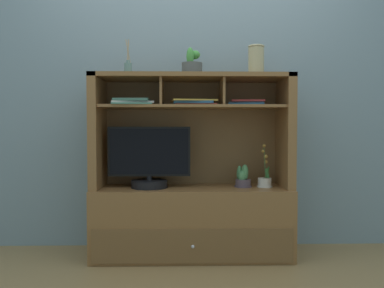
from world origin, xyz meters
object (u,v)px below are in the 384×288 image
at_px(ceramic_vase, 256,60).
at_px(magazine_stack_left, 194,103).
at_px(magazine_stack_right, 246,103).
at_px(media_console, 192,199).
at_px(potted_succulent, 192,66).
at_px(potted_orchid, 265,180).
at_px(tv_monitor, 149,163).
at_px(potted_fern, 243,178).
at_px(magazine_stack_centre, 133,102).
at_px(diffuser_bottle, 128,68).

bearing_deg(ceramic_vase, magazine_stack_left, -177.97).
distance_m(magazine_stack_right, ceramic_vase, 0.31).
relative_size(media_console, potted_succulent, 7.33).
bearing_deg(media_console, potted_succulent, -92.59).
bearing_deg(magazine_stack_right, magazine_stack_left, -171.06).
xyz_separation_m(magazine_stack_left, potted_succulent, (-0.01, 0.03, 0.27)).
xyz_separation_m(potted_orchid, potted_succulent, (-0.53, 0.01, 0.83)).
distance_m(tv_monitor, potted_orchid, 0.84).
bearing_deg(ceramic_vase, potted_orchid, 1.15).
bearing_deg(potted_fern, magazine_stack_left, -175.90).
relative_size(potted_fern, magazine_stack_left, 0.49).
distance_m(media_console, magazine_stack_centre, 0.82).
relative_size(tv_monitor, diffuser_bottle, 2.30).
bearing_deg(magazine_stack_left, potted_orchid, 1.91).
bearing_deg(ceramic_vase, magazine_stack_right, 144.45).
height_order(magazine_stack_right, potted_succulent, potted_succulent).
relative_size(diffuser_bottle, potted_succulent, 1.33).
xyz_separation_m(potted_orchid, diffuser_bottle, (-0.99, 0.03, 0.80)).
bearing_deg(magazine_stack_left, ceramic_vase, 2.03).
xyz_separation_m(potted_orchid, magazine_stack_right, (-0.13, 0.04, 0.56)).
distance_m(magazine_stack_left, magazine_stack_centre, 0.43).
relative_size(tv_monitor, magazine_stack_right, 2.09).
height_order(magazine_stack_left, potted_succulent, potted_succulent).
relative_size(tv_monitor, magazine_stack_left, 1.75).
distance_m(magazine_stack_left, diffuser_bottle, 0.53).
relative_size(potted_fern, potted_succulent, 0.85).
xyz_separation_m(magazine_stack_left, magazine_stack_centre, (-0.43, -0.03, 0.00)).
distance_m(diffuser_bottle, potted_succulent, 0.46).
bearing_deg(diffuser_bottle, magazine_stack_right, 1.20).
distance_m(media_console, potted_succulent, 0.97).
bearing_deg(potted_orchid, magazine_stack_left, -178.09).
bearing_deg(potted_fern, ceramic_vase, -6.12).
distance_m(magazine_stack_centre, diffuser_bottle, 0.26).
distance_m(potted_fern, magazine_stack_left, 0.65).
height_order(potted_fern, ceramic_vase, ceramic_vase).
relative_size(magazine_stack_right, diffuser_bottle, 1.10).
height_order(magazine_stack_left, magazine_stack_right, magazine_stack_right).
relative_size(potted_succulent, ceramic_vase, 0.91).
bearing_deg(potted_fern, media_console, 178.09).
height_order(media_console, magazine_stack_left, media_console).
distance_m(media_console, magazine_stack_right, 0.80).
relative_size(magazine_stack_left, magazine_stack_centre, 1.09).
bearing_deg(magazine_stack_left, magazine_stack_right, 8.94).
bearing_deg(ceramic_vase, magazine_stack_centre, -177.17).
height_order(magazine_stack_left, diffuser_bottle, diffuser_bottle).
relative_size(magazine_stack_right, ceramic_vase, 1.33).
xyz_separation_m(media_console, magazine_stack_centre, (-0.42, -0.07, 0.70)).
xyz_separation_m(magazine_stack_left, diffuser_bottle, (-0.47, 0.04, 0.25)).
relative_size(magazine_stack_left, potted_succulent, 1.74).
relative_size(magazine_stack_right, potted_succulent, 1.46).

